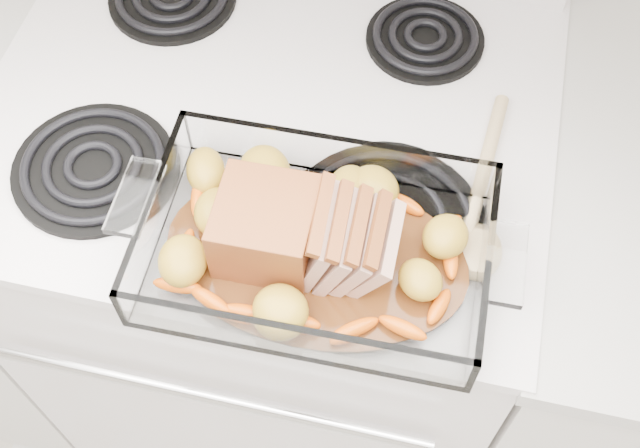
# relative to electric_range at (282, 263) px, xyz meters

# --- Properties ---
(electric_range) EXTENTS (0.78, 0.70, 1.12)m
(electric_range) POSITION_rel_electric_range_xyz_m (0.00, 0.00, 0.00)
(electric_range) COLOR white
(electric_range) RESTS_ON ground
(baking_dish) EXTENTS (0.39, 0.26, 0.08)m
(baking_dish) POSITION_rel_electric_range_xyz_m (0.12, -0.23, 0.48)
(baking_dish) COLOR white
(baking_dish) RESTS_ON electric_range
(pork_roast) EXTENTS (0.21, 0.11, 0.09)m
(pork_roast) POSITION_rel_electric_range_xyz_m (0.09, -0.23, 0.51)
(pork_roast) COLOR brown
(pork_roast) RESTS_ON baking_dish
(roast_vegetables) EXTENTS (0.35, 0.19, 0.04)m
(roast_vegetables) POSITION_rel_electric_range_xyz_m (0.12, -0.20, 0.49)
(roast_vegetables) COLOR orange
(roast_vegetables) RESTS_ON baking_dish
(wooden_spoon) EXTENTS (0.06, 0.29, 0.02)m
(wooden_spoon) POSITION_rel_electric_range_xyz_m (0.30, -0.12, 0.46)
(wooden_spoon) COLOR #D9B77C
(wooden_spoon) RESTS_ON electric_range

